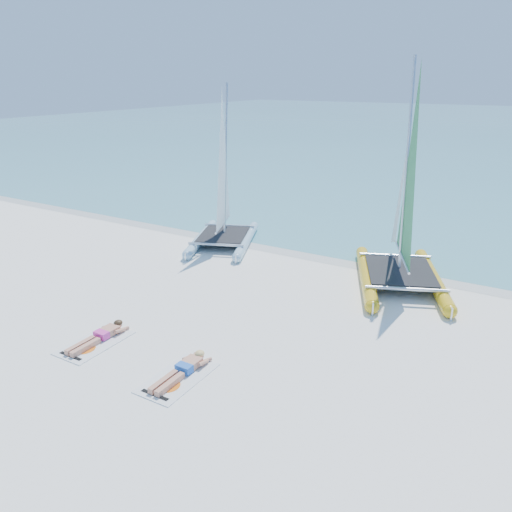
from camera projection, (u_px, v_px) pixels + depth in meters
The scene contains 9 objects.
ground at pixel (256, 316), 13.84m from camera, with size 140.00×140.00×0.00m, color white.
sea at pixel (502, 128), 64.86m from camera, with size 140.00×115.00×0.01m, color #73BCC1.
wet_sand_strip at pixel (332, 257), 18.29m from camera, with size 140.00×1.40×0.01m, color silver.
catamaran_blue at pixel (223, 197), 19.28m from camera, with size 3.75×5.07×6.26m.
catamaran_yellow at pixel (404, 211), 15.75m from camera, with size 4.32×5.78×7.12m.
towel_a at pixel (95, 343), 12.42m from camera, with size 1.00×1.85×0.02m, color white.
sunbather_a at pixel (100, 336), 12.54m from camera, with size 0.37×1.73×0.26m.
towel_b at pixel (178, 378), 10.97m from camera, with size 1.00×1.85×0.02m, color white.
sunbather_b at pixel (183, 369), 11.09m from camera, with size 0.37×1.73×0.26m.
Camera 1 is at (6.35, -10.72, 6.25)m, focal length 35.00 mm.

